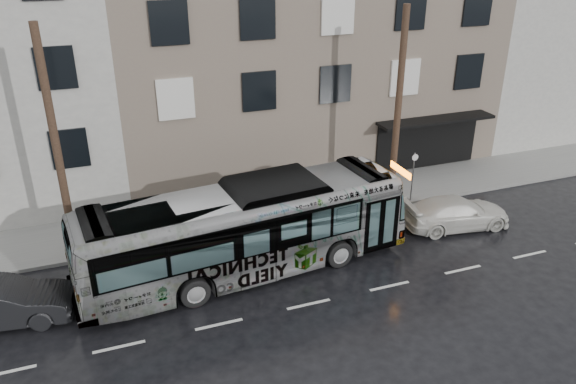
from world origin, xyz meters
The scene contains 10 objects.
ground centered at (0.00, 0.00, 0.00)m, with size 120.00×120.00×0.00m, color black.
sidewalk centered at (0.00, 4.90, 0.07)m, with size 90.00×3.60×0.15m, color gray.
building_taupe centered at (5.00, 12.70, 5.50)m, with size 20.00×12.00×11.00m, color #766C5B.
building_filler centered at (24.00, 12.70, 6.00)m, with size 18.00×12.00×12.00m, color beige.
utility_pole_front centered at (6.50, 3.30, 4.65)m, with size 0.30×0.30×9.00m, color #4D3626.
utility_pole_rear centered at (-7.50, 3.30, 4.65)m, with size 0.30×0.30×9.00m, color #4D3626.
sign_post centered at (7.60, 3.30, 1.35)m, with size 0.06×0.06×2.40m, color slate.
bus centered at (-1.42, 0.33, 1.75)m, with size 2.95×12.60×3.51m, color #B2B2B2.
white_sedan centered at (8.18, 0.55, 0.68)m, with size 1.92×4.72×1.37m, color silver.
dark_sedan centered at (-9.88, 0.09, 0.76)m, with size 1.60×4.60×1.51m, color black.
Camera 1 is at (-6.22, -17.33, 11.81)m, focal length 35.00 mm.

